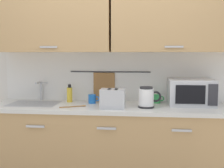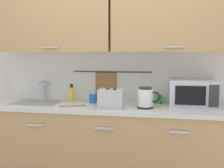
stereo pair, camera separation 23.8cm
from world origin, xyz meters
name	(u,v)px [view 1 (the left image)]	position (x,y,z in m)	size (l,w,h in m)	color
counter_unit	(109,147)	(-0.01, 0.30, 0.46)	(2.53, 0.64, 0.90)	tan
back_wall_assembly	(113,45)	(0.00, 0.53, 1.52)	(3.70, 0.41, 2.50)	silver
sink_faucet	(41,88)	(-0.82, 0.53, 1.04)	(0.09, 0.17, 0.22)	#B2B5BA
microwave	(191,92)	(0.83, 0.41, 1.04)	(0.46, 0.35, 0.27)	silver
electric_kettle	(147,97)	(0.37, 0.22, 1.00)	(0.23, 0.16, 0.21)	black
dish_soap_bottle	(70,94)	(-0.47, 0.46, 0.99)	(0.06, 0.06, 0.20)	yellow
mug_near_sink	(92,99)	(-0.21, 0.41, 0.95)	(0.12, 0.08, 0.09)	blue
mixing_bowl	(113,99)	(0.01, 0.45, 0.94)	(0.21, 0.21, 0.08)	silver
toaster	(113,99)	(0.04, 0.15, 1.00)	(0.26, 0.17, 0.19)	#B7BABF
mug_by_kettle	(157,99)	(0.49, 0.50, 0.95)	(0.12, 0.08, 0.09)	green
wooden_spoon	(76,106)	(-0.33, 0.18, 0.91)	(0.26, 0.15, 0.01)	#9E7042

